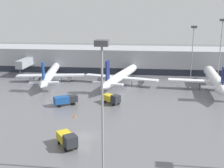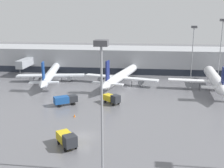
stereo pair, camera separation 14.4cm
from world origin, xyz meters
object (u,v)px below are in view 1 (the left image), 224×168
traffic_cone_2 (75,116)px  apron_light_mast_3 (193,37)px  parked_jet_0 (215,80)px  service_truck_0 (67,139)px  service_truck_2 (112,98)px  service_truck_1 (66,100)px  apron_light_mast_1 (222,33)px  parked_jet_4 (121,76)px  apron_light_mast_0 (102,71)px  parked_jet_3 (51,74)px

traffic_cone_2 → apron_light_mast_3: size_ratio=0.03×
parked_jet_0 → traffic_cone_2: bearing=130.3°
parked_jet_0 → service_truck_0: parked_jet_0 is taller
service_truck_2 → traffic_cone_2: size_ratio=7.75×
service_truck_1 → service_truck_2: service_truck_2 is taller
traffic_cone_2 → apron_light_mast_1: bearing=44.3°
parked_jet_0 → parked_jet_4: (-28.28, 3.73, -0.47)m
traffic_cone_2 → apron_light_mast_1: (40.26, 39.25, 15.63)m
apron_light_mast_3 → service_truck_2: bearing=-127.6°
apron_light_mast_3 → service_truck_0: bearing=-117.8°
parked_jet_0 → service_truck_1: size_ratio=5.62×
service_truck_2 → apron_light_mast_0: apron_light_mast_0 is taller
parked_jet_3 → apron_light_mast_0: size_ratio=1.87×
parked_jet_3 → apron_light_mast_1: bearing=-91.6°
service_truck_0 → parked_jet_0: bearing=102.8°
service_truck_2 → traffic_cone_2: (-7.27, -10.13, -1.16)m
parked_jet_0 → apron_light_mast_1: size_ratio=1.63×
parked_jet_4 → parked_jet_3: bearing=100.9°
parked_jet_0 → service_truck_2: 33.02m
traffic_cone_2 → apron_light_mast_3: (31.68, 41.83, 14.01)m
apron_light_mast_0 → apron_light_mast_3: apron_light_mast_0 is taller
parked_jet_0 → service_truck_0: size_ratio=6.33×
service_truck_0 → service_truck_1: bearing=159.2°
parked_jet_3 → apron_light_mast_0: apron_light_mast_0 is taller
apron_light_mast_1 → traffic_cone_2: bearing=-135.7°
parked_jet_3 → service_truck_2: size_ratio=7.31×
service_truck_0 → apron_light_mast_3: 64.44m
parked_jet_0 → apron_light_mast_3: 19.73m
apron_light_mast_0 → service_truck_1: bearing=115.2°
parked_jet_3 → apron_light_mast_3: 49.98m
parked_jet_4 → apron_light_mast_3: apron_light_mast_3 is taller
service_truck_2 → parked_jet_3: bearing=179.6°
parked_jet_0 → parked_jet_3: bearing=88.8°
parked_jet_4 → apron_light_mast_3: size_ratio=1.83×
parked_jet_4 → traffic_cone_2: 30.97m
parked_jet_3 → traffic_cone_2: (15.73, -31.22, -2.24)m
parked_jet_0 → parked_jet_3: size_ratio=0.93×
service_truck_0 → apron_light_mast_1: (38.08, 53.27, 14.43)m
parked_jet_4 → apron_light_mast_1: (32.43, 9.39, 13.19)m
parked_jet_3 → apron_light_mast_1: apron_light_mast_1 is taller
parked_jet_3 → apron_light_mast_0: 59.31m
service_truck_0 → apron_light_mast_0: 16.87m
parked_jet_3 → apron_light_mast_3: (47.41, 10.61, 11.77)m
parked_jet_4 → apron_light_mast_0: bearing=-164.0°
parked_jet_3 → parked_jet_4: (23.55, -1.36, 0.20)m
service_truck_0 → service_truck_1: (-6.33, 21.71, -0.01)m
apron_light_mast_0 → apron_light_mast_1: bearing=62.9°
traffic_cone_2 → apron_light_mast_3: apron_light_mast_3 is taller
service_truck_1 → traffic_cone_2: 8.82m
service_truck_2 → apron_light_mast_0: size_ratio=0.26×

